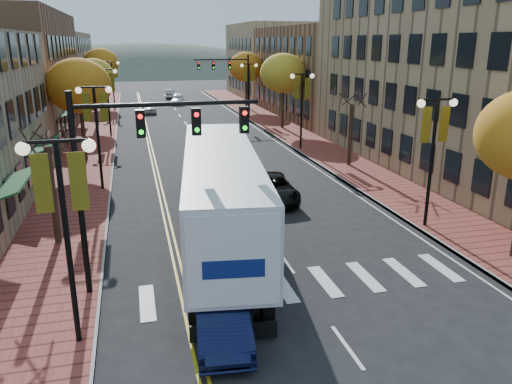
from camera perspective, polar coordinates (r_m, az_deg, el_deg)
ground at (r=16.83m, az=7.53°, el=-13.45°), size 200.00×200.00×0.00m
sidewalk_left at (r=46.82m, az=-18.10°, el=5.74°), size 4.00×85.00×0.15m
sidewalk_right at (r=48.92m, az=3.52°, el=6.99°), size 4.00×85.00×0.15m
building_left_far at (r=75.40m, az=-23.36°, el=12.74°), size 12.00×26.00×9.50m
building_right_near at (r=38.04m, az=26.02°, el=13.81°), size 15.00×28.00×15.00m
building_right_mid at (r=60.54m, az=9.67°, el=13.39°), size 15.00×24.00×10.00m
building_right_far at (r=81.15m, az=3.33°, el=14.78°), size 15.00×20.00×11.00m
tree_left_a at (r=22.58m, az=-22.19°, el=-0.36°), size 0.28×0.28×4.20m
tree_left_b at (r=37.71m, az=-19.61°, el=11.36°), size 4.48×4.48×7.21m
tree_left_c at (r=53.65m, az=-18.12°, el=12.45°), size 4.16×4.16×6.69m
tree_left_d at (r=71.58m, az=-17.30°, el=13.88°), size 4.61×4.61×7.42m
tree_right_b at (r=35.20m, az=10.72°, el=6.44°), size 0.28×0.28×4.20m
tree_right_c at (r=49.72m, az=3.11°, el=13.40°), size 4.48×4.48×7.21m
tree_right_d at (r=65.17m, az=-1.15°, el=14.10°), size 4.35×4.35×7.00m
lamp_left_a at (r=14.20m, az=-21.18°, el=-1.35°), size 1.96×0.36×6.05m
lamp_left_b at (r=29.79m, az=-17.79°, el=8.06°), size 1.96×0.36×6.05m
lamp_left_c at (r=47.66m, az=-16.64°, el=11.19°), size 1.96×0.36×6.05m
lamp_left_d at (r=65.60m, az=-16.10°, el=12.62°), size 1.96×0.36×6.05m
lamp_right_a at (r=23.79m, az=19.66°, el=5.83°), size 1.96×0.36×6.05m
lamp_right_b at (r=39.87m, az=5.27°, el=10.83°), size 1.96×0.36×6.05m
lamp_right_c at (r=57.11m, az=-0.80°, el=12.71°), size 1.96×0.36×6.05m
traffic_mast_near at (r=16.81m, az=-13.44°, el=4.28°), size 6.10×0.35×7.00m
traffic_mast_far at (r=56.64m, az=-2.85°, el=13.30°), size 6.10×0.34×7.00m
semi_truck at (r=21.49m, az=-4.20°, el=0.72°), size 4.89×17.26×4.26m
navy_sedan at (r=15.22m, az=-3.97°, el=-13.72°), size 1.94×4.49×1.44m
black_suv at (r=27.41m, az=1.77°, el=0.47°), size 2.65×5.25×1.42m
car_far_white at (r=63.03m, az=-12.16°, el=9.42°), size 1.76×3.97×1.33m
car_far_silver at (r=71.44m, az=-8.93°, el=10.41°), size 2.26×4.54×1.27m
car_far_oncoming at (r=79.05m, az=-9.76°, el=11.01°), size 1.75×4.22×1.36m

